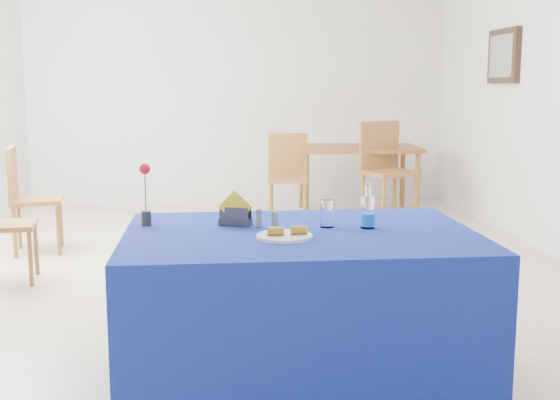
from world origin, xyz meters
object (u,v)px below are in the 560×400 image
(plate, at_px, (284,236))
(oak_table, at_px, (357,153))
(chair_bg_left, at_px, (288,171))
(water_bottle, at_px, (368,213))
(chair_bg_right, at_px, (385,164))
(chair_win_b, at_px, (26,192))
(blue_table, at_px, (300,311))

(plate, relative_size, oak_table, 0.18)
(chair_bg_left, bearing_deg, water_bottle, -84.83)
(chair_bg_right, distance_m, chair_win_b, 3.58)
(blue_table, distance_m, chair_bg_left, 4.21)
(blue_table, bearing_deg, chair_bg_left, 84.45)
(chair_bg_left, relative_size, chair_win_b, 1.01)
(water_bottle, xyz_separation_m, oak_table, (0.91, 4.52, -0.15))
(water_bottle, height_order, oak_table, water_bottle)
(plate, relative_size, blue_table, 0.16)
(oak_table, bearing_deg, chair_bg_left, -155.20)
(plate, xyz_separation_m, water_bottle, (0.41, 0.18, 0.06))
(chair_bg_right, xyz_separation_m, chair_win_b, (-3.40, -1.14, -0.08))
(chair_bg_right, bearing_deg, blue_table, -127.98)
(blue_table, relative_size, chair_bg_left, 1.73)
(chair_bg_left, height_order, chair_bg_right, chair_bg_right)
(plate, relative_size, chair_bg_left, 0.27)
(oak_table, height_order, chair_win_b, chair_win_b)
(plate, xyz_separation_m, blue_table, (0.09, 0.13, -0.39))
(blue_table, xyz_separation_m, chair_win_b, (-1.97, 2.95, 0.15))
(plate, distance_m, oak_table, 4.88)
(water_bottle, distance_m, oak_table, 4.61)
(oak_table, height_order, chair_bg_left, chair_bg_left)
(chair_bg_left, bearing_deg, blue_table, -89.23)
(oak_table, xyz_separation_m, chair_bg_left, (-0.82, -0.38, -0.14))
(blue_table, height_order, chair_bg_right, chair_bg_right)
(oak_table, relative_size, chair_bg_left, 1.50)
(blue_table, relative_size, chair_win_b, 1.76)
(water_bottle, distance_m, chair_bg_right, 4.20)
(chair_bg_left, distance_m, chair_win_b, 2.68)
(plate, bearing_deg, oak_table, 74.34)
(water_bottle, bearing_deg, chair_bg_right, 74.74)
(blue_table, bearing_deg, oak_table, 74.92)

